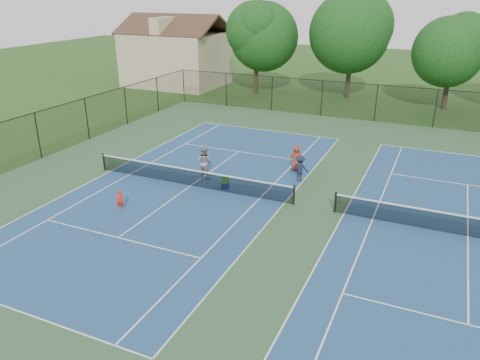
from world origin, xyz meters
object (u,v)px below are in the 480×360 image
at_px(bystander_b, 300,168).
at_px(bystander_c, 296,158).
at_px(child_player, 120,200).
at_px(ball_hopper, 225,179).
at_px(ball_crate, 225,186).
at_px(tree_back_a, 256,33).
at_px(tree_back_c, 453,46).
at_px(clapboard_house, 176,57).
at_px(instructor, 204,162).
at_px(tree_back_b, 353,29).

xyz_separation_m(bystander_b, bystander_c, (-0.72, 1.55, 0.01)).
distance_m(child_player, bystander_c, 10.71).
bearing_deg(child_player, ball_hopper, 27.24).
bearing_deg(ball_crate, ball_hopper, 0.00).
height_order(tree_back_a, bystander_b, tree_back_a).
distance_m(child_player, ball_crate, 5.74).
bearing_deg(tree_back_c, child_player, -115.23).
height_order(clapboard_house, instructor, clapboard_house).
bearing_deg(bystander_c, child_player, 40.43).
relative_size(tree_back_b, ball_crate, 25.53).
bearing_deg(tree_back_b, bystander_c, -85.82).
xyz_separation_m(tree_back_b, child_player, (-4.67, -30.02, -6.09)).
distance_m(instructor, bystander_b, 5.46).
distance_m(tree_back_b, tree_back_c, 9.12).
relative_size(tree_back_a, tree_back_b, 0.91).
distance_m(tree_back_b, clapboard_house, 19.35).
xyz_separation_m(tree_back_b, instructor, (-2.92, -24.53, -5.67)).
bearing_deg(bystander_c, tree_back_b, -99.80).
relative_size(tree_back_c, ball_hopper, 21.00).
relative_size(tree_back_c, bystander_c, 5.42).
relative_size(bystander_c, ball_hopper, 3.88).
xyz_separation_m(tree_back_c, clapboard_house, (-28.00, -0.00, -2.39)).
relative_size(child_player, ball_crate, 2.56).
bearing_deg(tree_back_b, tree_back_a, -167.47).
bearing_deg(bystander_c, clapboard_house, -58.64).
bearing_deg(tree_back_a, tree_back_c, 3.18).
bearing_deg(ball_crate, tree_back_c, 67.61).
bearing_deg(instructor, child_player, 78.11).
xyz_separation_m(tree_back_a, tree_back_c, (18.00, 1.00, -0.56)).
height_order(tree_back_a, child_player, tree_back_a).
relative_size(clapboard_house, ball_crate, 27.49).
height_order(child_player, ball_hopper, child_player).
distance_m(tree_back_a, clapboard_house, 10.47).
distance_m(tree_back_a, bystander_b, 24.30).
distance_m(tree_back_c, child_player, 32.46).
height_order(child_player, bystander_c, bystander_c).
bearing_deg(ball_hopper, clapboard_house, 126.10).
bearing_deg(instructor, tree_back_b, -90.91).
distance_m(clapboard_house, bystander_c, 29.00).
bearing_deg(tree_back_a, bystander_b, -61.61).
bearing_deg(clapboard_house, ball_crate, -53.90).
height_order(ball_crate, ball_hopper, ball_hopper).
xyz_separation_m(tree_back_b, tree_back_c, (9.00, -1.00, -1.11)).
bearing_deg(tree_back_a, tree_back_b, 12.53).
xyz_separation_m(instructor, bystander_c, (4.47, 3.22, -0.15)).
bearing_deg(tree_back_a, ball_hopper, -71.46).
bearing_deg(child_player, tree_back_a, 74.50).
bearing_deg(tree_back_c, bystander_c, -110.12).
relative_size(tree_back_c, child_player, 8.36).
distance_m(tree_back_b, bystander_c, 22.15).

